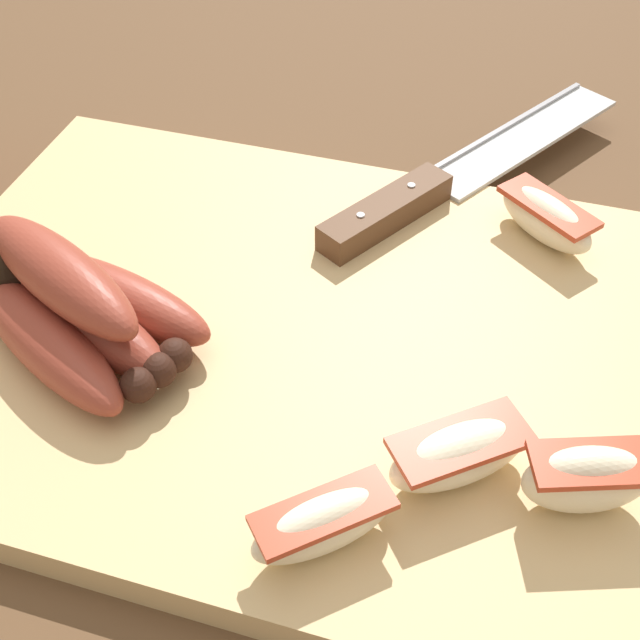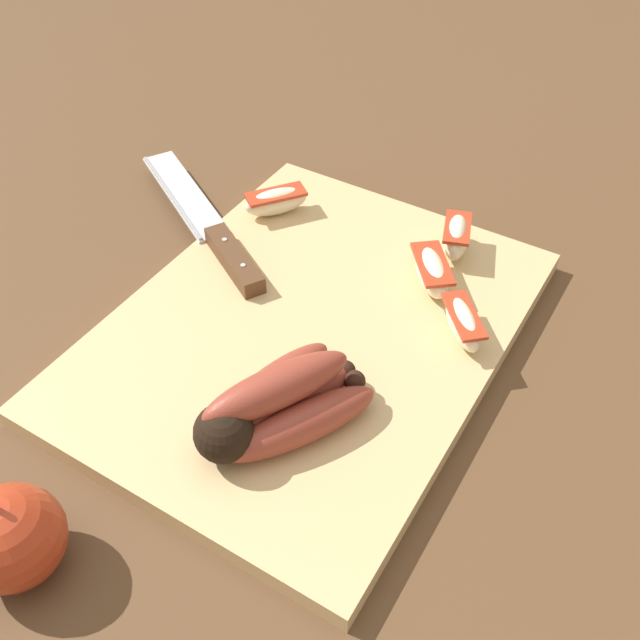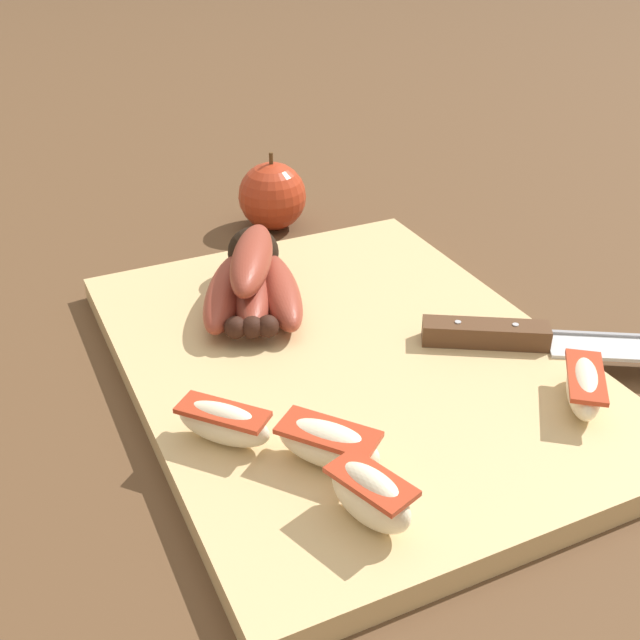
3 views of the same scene
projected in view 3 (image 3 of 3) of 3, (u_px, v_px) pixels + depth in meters
The scene contains 9 objects.
ground_plane at pixel (345, 362), 0.64m from camera, with size 6.00×6.00×0.00m, color brown.
cutting_board at pixel (349, 365), 0.62m from camera, with size 0.43×0.33×0.02m, color tan.
banana_bunch at pixel (253, 280), 0.67m from camera, with size 0.15×0.12×0.06m.
chefs_knife at pixel (547, 339), 0.62m from camera, with size 0.17×0.26×0.02m.
apple_wedge_near at pixel (371, 496), 0.45m from camera, with size 0.06×0.04×0.04m.
apple_wedge_middle at pixel (224, 423), 0.52m from camera, with size 0.06×0.06×0.03m.
apple_wedge_far at pixel (584, 386), 0.55m from camera, with size 0.07×0.06×0.03m.
apple_wedge_extra at pixel (328, 444), 0.50m from camera, with size 0.07×0.07×0.03m.
whole_apple at pixel (272, 196), 0.85m from camera, with size 0.07×0.07×0.09m.
Camera 3 is at (-0.47, 0.25, 0.36)m, focal length 44.15 mm.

